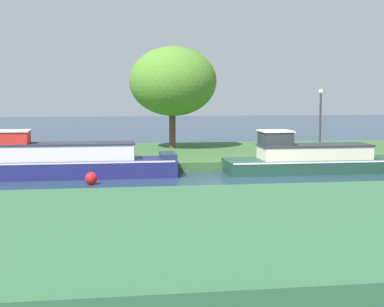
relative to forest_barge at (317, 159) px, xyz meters
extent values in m
plane|color=#22374B|center=(-2.56, -1.20, -0.56)|extent=(120.00, 120.00, 0.00)
cube|color=#375F2F|center=(-2.56, 5.80, -0.36)|extent=(72.00, 10.00, 0.40)
cube|color=#2E613B|center=(-2.56, -10.20, -0.36)|extent=(72.00, 10.00, 0.40)
cube|color=#1C4131|center=(0.16, 0.00, -0.27)|extent=(8.43, 2.06, 0.59)
cube|color=white|center=(0.16, 0.00, -0.02)|extent=(8.26, 2.09, 0.07)
cube|color=beige|center=(-0.11, 0.00, 0.31)|extent=(4.80, 1.56, 0.57)
cube|color=#262D31|center=(-0.11, 0.00, 0.63)|extent=(4.90, 1.65, 0.06)
cube|color=#282D2F|center=(-1.89, 0.00, 0.91)|extent=(1.25, 1.32, 0.63)
cube|color=beige|center=(-1.89, 0.00, 1.25)|extent=(1.35, 1.40, 0.06)
cube|color=navy|center=(-11.23, 0.00, -0.20)|extent=(9.95, 1.83, 0.73)
cube|color=silver|center=(-11.23, 0.00, 0.13)|extent=(9.75, 1.86, 0.07)
cube|color=white|center=(-10.75, 0.00, 0.48)|extent=(5.48, 1.39, 0.63)
cube|color=#282B3A|center=(-10.75, 0.00, 0.83)|extent=(5.58, 1.46, 0.06)
cube|color=red|center=(-12.86, 0.00, 1.07)|extent=(1.27, 1.17, 0.54)
cube|color=beige|center=(-12.86, 0.00, 1.37)|extent=(1.37, 1.24, 0.06)
cube|color=#22304C|center=(-6.56, 0.00, 0.28)|extent=(0.62, 1.53, 0.21)
cylinder|color=brown|center=(-5.52, 7.53, 1.16)|extent=(0.35, 0.35, 2.64)
ellipsoid|color=#4E8129|center=(-5.52, 7.17, 3.52)|extent=(4.75, 4.48, 3.76)
cylinder|color=#333338|center=(1.22, 2.81, 1.33)|extent=(0.10, 0.10, 2.99)
sphere|color=white|center=(1.22, 2.81, 2.95)|extent=(0.24, 0.24, 0.24)
cylinder|color=#452F2B|center=(-7.97, 1.46, 0.16)|extent=(0.17, 0.17, 0.64)
cylinder|color=brown|center=(-10.55, 1.46, 0.13)|extent=(0.20, 0.20, 0.59)
sphere|color=red|center=(-9.71, -1.99, -0.33)|extent=(0.47, 0.47, 0.47)
camera|label=1|loc=(-9.04, -23.57, 2.93)|focal=52.95mm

